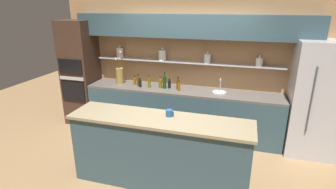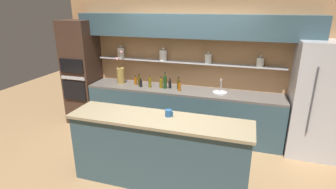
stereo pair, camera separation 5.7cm
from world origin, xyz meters
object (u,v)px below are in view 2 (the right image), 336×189
object	(u,v)px
oven_tower	(82,73)
bottle_sauce_1	(170,84)
bottle_oil_5	(161,83)
bottle_sauce_6	(180,87)
sink_fixture	(220,92)
bottle_oil_0	(139,81)
coffee_mug	(168,113)
flower_vase	(121,75)
bottle_oil_3	(179,84)
bottle_wine_7	(165,82)
refrigerator	(316,100)
bottle_oil_4	(150,82)
bottle_sauce_8	(136,81)
bottle_sauce_2	(141,83)

from	to	relation	value
oven_tower	bottle_sauce_1	world-z (taller)	oven_tower
bottle_oil_5	bottle_sauce_6	world-z (taller)	bottle_oil_5
sink_fixture	bottle_oil_0	size ratio (longest dim) A/B	1.09
oven_tower	coffee_mug	world-z (taller)	oven_tower
flower_vase	bottle_oil_3	size ratio (longest dim) A/B	2.68
bottle_sauce_1	bottle_wine_7	size ratio (longest dim) A/B	0.58
refrigerator	bottle_oil_0	xyz separation A→B (m)	(-3.17, 0.04, 0.05)
oven_tower	bottle_oil_5	bearing A→B (deg)	-0.65
bottle_oil_4	bottle_sauce_8	distance (m)	0.36
bottle_oil_5	coffee_mug	bearing A→B (deg)	-67.59
bottle_sauce_2	refrigerator	bearing A→B (deg)	0.60
bottle_oil_4	bottle_oil_5	xyz separation A→B (m)	(0.22, 0.03, -0.01)
bottle_sauce_6	sink_fixture	bearing A→B (deg)	8.29
bottle_oil_0	bottle_sauce_1	distance (m)	0.63
flower_vase	bottle_oil_0	xyz separation A→B (m)	(0.43, -0.05, -0.08)
bottle_sauce_6	bottle_oil_4	bearing A→B (deg)	175.42
bottle_sauce_6	bottle_wine_7	xyz separation A→B (m)	(-0.31, 0.08, 0.04)
flower_vase	sink_fixture	distance (m)	2.04
bottle_sauce_8	bottle_oil_4	bearing A→B (deg)	-15.76
flower_vase	coffee_mug	bearing A→B (deg)	-45.81
oven_tower	bottle_sauce_2	xyz separation A→B (m)	(1.38, -0.07, -0.09)
bottle_oil_4	sink_fixture	bearing A→B (deg)	2.49
bottle_sauce_1	bottle_sauce_6	size ratio (longest dim) A/B	0.99
oven_tower	coffee_mug	size ratio (longest dim) A/B	19.52
refrigerator	sink_fixture	distance (m)	1.58
flower_vase	bottle_sauce_8	size ratio (longest dim) A/B	3.58
bottle_oil_4	coffee_mug	distance (m)	1.68
bottle_oil_4	bottle_sauce_8	world-z (taller)	bottle_oil_4
sink_fixture	bottle_wine_7	world-z (taller)	bottle_wine_7
oven_tower	bottle_wine_7	xyz separation A→B (m)	(1.87, -0.02, -0.04)
bottle_sauce_2	bottle_sauce_8	bearing A→B (deg)	143.72
sink_fixture	bottle_wine_7	bearing A→B (deg)	-178.31
refrigerator	bottle_wine_7	bearing A→B (deg)	179.60
oven_tower	bottle_oil_3	size ratio (longest dim) A/B	8.78
flower_vase	bottle_wine_7	world-z (taller)	flower_vase
oven_tower	flower_vase	world-z (taller)	oven_tower
flower_vase	sink_fixture	size ratio (longest dim) A/B	2.52
refrigerator	bottle_sauce_1	xyz separation A→B (m)	(-2.54, 0.06, 0.03)
bottle_oil_0	bottle_oil_5	size ratio (longest dim) A/B	1.04
sink_fixture	flower_vase	bearing A→B (deg)	178.92
bottle_sauce_8	sink_fixture	bearing A→B (deg)	-1.33
oven_tower	bottle_sauce_2	distance (m)	1.38
bottle_oil_5	bottle_wine_7	world-z (taller)	bottle_wine_7
bottle_oil_0	coffee_mug	size ratio (longest dim) A/B	2.16
refrigerator	bottle_sauce_1	distance (m)	2.54
oven_tower	bottle_oil_4	size ratio (longest dim) A/B	8.82
oven_tower	bottle_oil_4	distance (m)	1.56
flower_vase	bottle_oil_0	world-z (taller)	flower_vase
refrigerator	bottle_sauce_6	world-z (taller)	refrigerator
bottle_sauce_1	bottle_oil_5	xyz separation A→B (m)	(-0.17, -0.04, 0.01)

